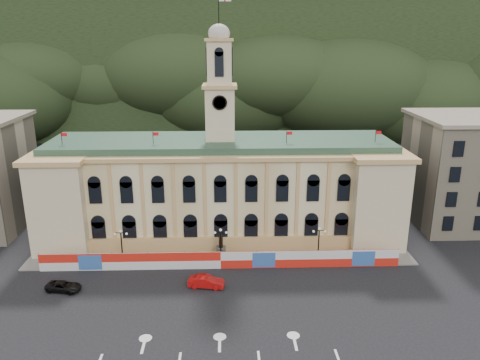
{
  "coord_description": "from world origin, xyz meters",
  "views": [
    {
      "loc": [
        0.86,
        -43.73,
        31.29
      ],
      "look_at": [
        2.77,
        18.0,
        11.99
      ],
      "focal_mm": 35.0,
      "sensor_mm": 36.0,
      "label": 1
    }
  ],
  "objects_px": {
    "statue": "(221,251)",
    "red_sedan": "(206,282)",
    "black_suv": "(64,286)",
    "lamp_center": "(221,242)"
  },
  "relations": [
    {
      "from": "statue",
      "to": "red_sedan",
      "type": "xyz_separation_m",
      "value": [
        -1.84,
        -8.01,
        -0.42
      ]
    },
    {
      "from": "red_sedan",
      "to": "statue",
      "type": "bearing_deg",
      "value": -4.18
    },
    {
      "from": "statue",
      "to": "black_suv",
      "type": "relative_size",
      "value": 0.78
    },
    {
      "from": "black_suv",
      "to": "statue",
      "type": "bearing_deg",
      "value": -56.14
    },
    {
      "from": "red_sedan",
      "to": "black_suv",
      "type": "distance_m",
      "value": 18.12
    },
    {
      "from": "statue",
      "to": "red_sedan",
      "type": "bearing_deg",
      "value": -102.93
    },
    {
      "from": "statue",
      "to": "red_sedan",
      "type": "height_order",
      "value": "statue"
    },
    {
      "from": "statue",
      "to": "lamp_center",
      "type": "height_order",
      "value": "lamp_center"
    },
    {
      "from": "black_suv",
      "to": "red_sedan",
      "type": "bearing_deg",
      "value": -77.77
    },
    {
      "from": "statue",
      "to": "red_sedan",
      "type": "distance_m",
      "value": 8.23
    }
  ]
}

